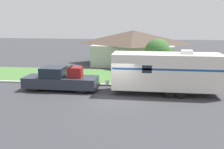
{
  "coord_description": "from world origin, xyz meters",
  "views": [
    {
      "loc": [
        1.98,
        -17.02,
        5.52
      ],
      "look_at": [
        -0.52,
        1.93,
        1.4
      ],
      "focal_mm": 40.0,
      "sensor_mm": 36.0,
      "label": 1
    }
  ],
  "objects": [
    {
      "name": "curb_strip",
      "position": [
        0.0,
        3.75,
        0.07
      ],
      "size": [
        80.0,
        0.3,
        0.14
      ],
      "color": "#ADADA8",
      "rests_on": "ground_plane"
    },
    {
      "name": "mailbox",
      "position": [
        -6.06,
        4.76,
        1.08
      ],
      "size": [
        0.48,
        0.2,
        1.4
      ],
      "color": "brown",
      "rests_on": "ground_plane"
    },
    {
      "name": "house_across_street",
      "position": [
        0.45,
        15.63,
        2.25
      ],
      "size": [
        10.67,
        7.99,
        4.34
      ],
      "color": "#B2B2A8",
      "rests_on": "ground_plane"
    },
    {
      "name": "ground_plane",
      "position": [
        0.0,
        0.0,
        0.0
      ],
      "size": [
        120.0,
        120.0,
        0.0
      ],
      "primitive_type": "plane",
      "color": "#38383D"
    },
    {
      "name": "travel_trailer",
      "position": [
        3.63,
        1.93,
        1.78
      ],
      "size": [
        9.18,
        2.46,
        3.41
      ],
      "color": "black",
      "rests_on": "ground_plane"
    },
    {
      "name": "lawn_strip",
      "position": [
        0.0,
        7.4,
        0.01
      ],
      "size": [
        80.0,
        7.0,
        0.03
      ],
      "color": "#477538",
      "rests_on": "ground_plane"
    },
    {
      "name": "tree_in_yard",
      "position": [
        3.12,
        5.85,
        2.82
      ],
      "size": [
        2.27,
        2.27,
        3.98
      ],
      "color": "brown",
      "rests_on": "ground_plane"
    },
    {
      "name": "pickup_truck",
      "position": [
        -4.75,
        1.93,
        0.85
      ],
      "size": [
        6.04,
        2.01,
        2.01
      ],
      "color": "black",
      "rests_on": "ground_plane"
    }
  ]
}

